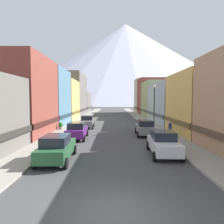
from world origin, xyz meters
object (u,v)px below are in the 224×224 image
object	(u,v)px
car_right_0	(163,143)
potted_plant_0	(61,126)
car_left_1	(77,130)
car_left_2	(87,122)
car_left_0	(57,148)
car_right_1	(145,128)
pedestrian_0	(170,129)
streetlamp_right	(154,101)

from	to	relation	value
car_right_0	potted_plant_0	size ratio (longest dim) A/B	4.85
car_left_1	car_left_2	distance (m)	8.66
car_left_0	car_left_1	distance (m)	7.81
car_left_0	car_left_1	xyz separation A→B (m)	(0.00, 7.81, 0.00)
car_left_1	potted_plant_0	bearing A→B (deg)	118.70
car_left_1	car_right_1	xyz separation A→B (m)	(7.60, 2.08, 0.00)
potted_plant_0	pedestrian_0	distance (m)	14.29
car_left_0	car_left_2	size ratio (longest dim) A/B	0.99
car_left_0	car_right_0	size ratio (longest dim) A/B	0.99
potted_plant_0	pedestrian_0	xyz separation A→B (m)	(13.25, -5.34, 0.26)
streetlamp_right	car_left_2	bearing A→B (deg)	155.93
car_left_0	car_left_1	world-z (taller)	same
car_left_1	pedestrian_0	xyz separation A→B (m)	(10.05, 0.50, 0.02)
car_left_0	potted_plant_0	bearing A→B (deg)	103.20
car_left_0	pedestrian_0	size ratio (longest dim) A/B	2.67
car_left_0	car_right_1	bearing A→B (deg)	52.46
car_left_2	pedestrian_0	xyz separation A→B (m)	(10.05, -8.16, 0.02)
car_left_1	pedestrian_0	bearing A→B (deg)	2.87
car_left_1	car_right_0	bearing A→B (deg)	-39.53
car_left_2	car_right_1	distance (m)	10.05
car_right_1	pedestrian_0	xyz separation A→B (m)	(2.45, -1.58, 0.02)
car_left_0	car_right_0	bearing A→B (deg)	11.40
streetlamp_right	potted_plant_0	bearing A→B (deg)	174.12
pedestrian_0	car_left_0	bearing A→B (deg)	-140.41
pedestrian_0	potted_plant_0	bearing A→B (deg)	158.04
car_right_0	streetlamp_right	distance (m)	11.38
car_right_0	streetlamp_right	bearing A→B (deg)	81.88
car_right_0	potted_plant_0	distance (m)	16.24
car_right_0	pedestrian_0	xyz separation A→B (m)	(2.45, 6.78, 0.02)
car_left_0	car_left_2	xyz separation A→B (m)	(-0.00, 16.47, 0.00)
car_right_0	potted_plant_0	bearing A→B (deg)	131.71
car_left_0	car_right_1	xyz separation A→B (m)	(7.60, 9.89, 0.00)
car_right_1	potted_plant_0	world-z (taller)	car_right_1
pedestrian_0	streetlamp_right	distance (m)	5.18
car_left_2	potted_plant_0	size ratio (longest dim) A/B	4.85
car_left_0	car_right_1	size ratio (longest dim) A/B	0.99
car_left_0	streetlamp_right	bearing A→B (deg)	53.54
car_left_0	pedestrian_0	bearing A→B (deg)	39.59
car_right_1	pedestrian_0	size ratio (longest dim) A/B	2.69
car_left_0	potted_plant_0	size ratio (longest dim) A/B	4.80
potted_plant_0	car_right_0	bearing A→B (deg)	-48.29
car_left_1	car_right_0	distance (m)	9.86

